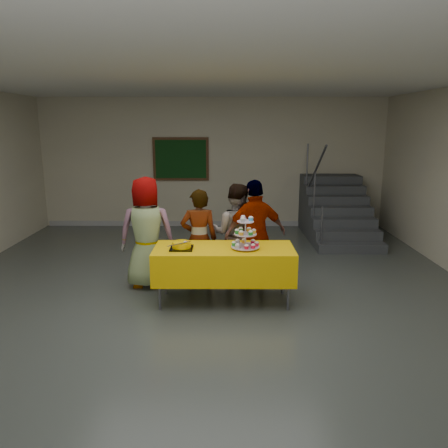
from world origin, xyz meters
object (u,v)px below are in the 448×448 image
object	(u,v)px
bake_table	(224,263)
noticeboard	(181,159)
schoolchild_b	(199,239)
schoolchild_d	(255,234)
schoolchild_a	(147,233)
cupcake_stand	(245,237)
bear_cake	(182,245)
staircase	(335,213)
schoolchild_c	(236,234)

from	to	relation	value
bake_table	noticeboard	size ratio (longest dim) A/B	1.45
schoolchild_b	schoolchild_d	xyz separation A→B (m)	(0.83, 0.02, 0.07)
schoolchild_b	schoolchild_a	bearing A→B (deg)	-7.27
cupcake_stand	schoolchild_b	xyz separation A→B (m)	(-0.65, 0.61, -0.19)
bear_cake	noticeboard	distance (m)	4.74
bear_cake	schoolchild_d	size ratio (longest dim) A/B	0.22
bear_cake	staircase	world-z (taller)	staircase
bear_cake	staircase	size ratio (longest dim) A/B	0.15
schoolchild_b	schoolchild_c	bearing A→B (deg)	-163.31
schoolchild_a	cupcake_stand	bearing A→B (deg)	152.90
schoolchild_d	staircase	world-z (taller)	staircase
schoolchild_a	schoolchild_c	bearing A→B (deg)	-174.74
cupcake_stand	noticeboard	bearing A→B (deg)	105.70
cupcake_stand	schoolchild_a	xyz separation A→B (m)	(-1.43, 0.64, -0.10)
bake_table	schoolchild_d	size ratio (longest dim) A/B	1.16
bear_cake	schoolchild_b	bearing A→B (deg)	72.68
cupcake_stand	bear_cake	size ratio (longest dim) A/B	1.24
bake_table	staircase	distance (m)	4.47
schoolchild_c	schoolchild_d	size ratio (longest dim) A/B	0.95
schoolchild_c	schoolchild_b	bearing A→B (deg)	38.27
noticeboard	staircase	bearing A→B (deg)	-13.65
bake_table	cupcake_stand	xyz separation A→B (m)	(0.28, -0.05, 0.38)
staircase	bear_cake	bearing A→B (deg)	-128.05
cupcake_stand	schoolchild_d	xyz separation A→B (m)	(0.18, 0.63, -0.13)
schoolchild_c	schoolchild_d	world-z (taller)	schoolchild_d
schoolchild_b	schoolchild_d	distance (m)	0.83
schoolchild_c	staircase	world-z (taller)	staircase
schoolchild_c	noticeboard	bearing A→B (deg)	-55.96
noticeboard	bear_cake	bearing A→B (deg)	-84.38
bear_cake	schoolchild_a	xyz separation A→B (m)	(-0.58, 0.65, 0.00)
schoolchild_d	bake_table	bearing A→B (deg)	33.31
schoolchild_a	bake_table	bearing A→B (deg)	149.67
cupcake_stand	schoolchild_a	bearing A→B (deg)	155.78
schoolchild_d	noticeboard	world-z (taller)	noticeboard
bake_table	schoolchild_c	distance (m)	0.83
bake_table	staircase	world-z (taller)	staircase
bake_table	schoolchild_b	distance (m)	0.70
bear_cake	schoolchild_b	world-z (taller)	schoolchild_b
noticeboard	schoolchild_d	bearing A→B (deg)	-69.75
schoolchild_b	staircase	distance (m)	4.25
bake_table	schoolchild_a	world-z (taller)	schoolchild_a
schoolchild_b	noticeboard	world-z (taller)	noticeboard
staircase	noticeboard	xyz separation A→B (m)	(-3.44, 0.84, 1.11)
staircase	cupcake_stand	bearing A→B (deg)	-119.34
cupcake_stand	schoolchild_c	size ratio (longest dim) A/B	0.29
bake_table	schoolchild_a	bearing A→B (deg)	152.54
bear_cake	staircase	bearing A→B (deg)	51.95
bear_cake	staircase	distance (m)	4.86
schoolchild_d	noticeboard	bearing A→B (deg)	-87.94
schoolchild_a	schoolchild_c	size ratio (longest dim) A/B	1.08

